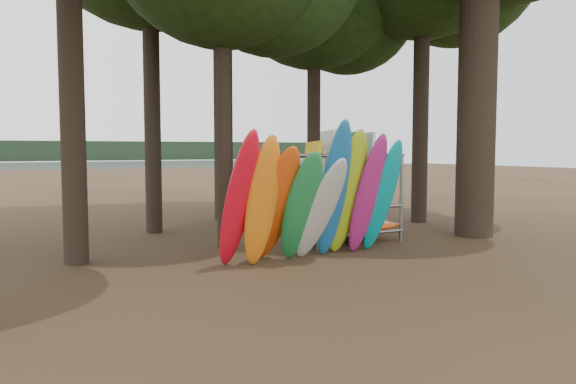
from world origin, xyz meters
TOP-DOWN VIEW (x-y plane):
  - ground at (0.00, 0.00)m, footprint 120.00×120.00m
  - lake at (0.00, 60.00)m, footprint 160.00×160.00m
  - far_shore at (0.00, 110.00)m, footprint 160.00×4.00m
  - kayak_row at (-0.67, 0.13)m, footprint 4.42×2.10m
  - storage_rack at (1.37, 1.91)m, footprint 3.23×1.56m

SIDE VIEW (x-z plane):
  - ground at x=0.00m, z-range 0.00..0.00m
  - lake at x=0.00m, z-range 0.00..0.00m
  - storage_rack at x=1.37m, z-range -0.38..2.53m
  - kayak_row at x=-0.67m, z-range -0.26..2.91m
  - far_shore at x=0.00m, z-range 0.00..4.00m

